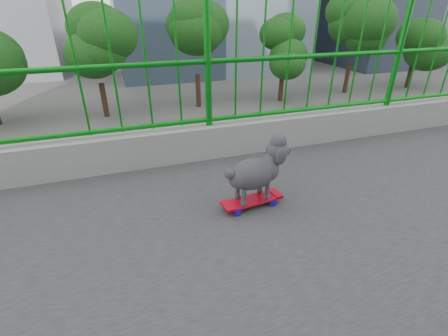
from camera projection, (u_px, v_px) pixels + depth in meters
name	position (u px, v px, depth m)	size (l,w,h in m)	color
road	(188.00, 181.00, 16.52)	(18.00, 90.00, 0.02)	black
street_trees	(162.00, 54.00, 25.59)	(5.30, 60.40, 7.26)	black
skateboard	(252.00, 201.00, 2.20)	(0.17, 0.45, 0.06)	red
poodle	(257.00, 170.00, 2.10)	(0.24, 0.50, 0.41)	#302D32
car_2	(437.00, 136.00, 20.31)	(2.34, 5.07, 1.41)	black
car_3	(394.00, 121.00, 22.90)	(1.96, 4.82, 1.40)	#A2A3A8
car_4	(226.00, 125.00, 22.27)	(1.53, 3.81, 1.30)	#A2A3A8
car_5	(157.00, 282.00, 9.61)	(1.49, 4.27, 1.41)	silver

